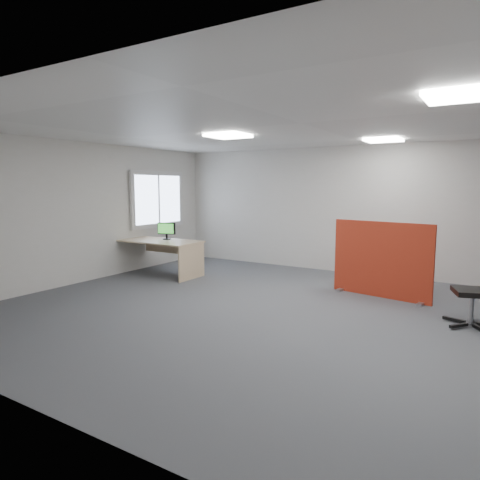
% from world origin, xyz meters
% --- Properties ---
extents(floor, '(9.00, 9.00, 0.00)m').
position_xyz_m(floor, '(0.00, 0.00, 0.00)').
color(floor, '#4D5055').
rests_on(floor, ground).
extents(ceiling, '(9.00, 7.00, 0.02)m').
position_xyz_m(ceiling, '(0.00, 0.00, 2.70)').
color(ceiling, white).
rests_on(ceiling, wall_back).
extents(wall_back, '(9.00, 0.02, 2.70)m').
position_xyz_m(wall_back, '(0.00, 3.50, 1.35)').
color(wall_back, silver).
rests_on(wall_back, floor).
extents(wall_front, '(9.00, 0.02, 2.70)m').
position_xyz_m(wall_front, '(0.00, -3.50, 1.35)').
color(wall_front, silver).
rests_on(wall_front, floor).
extents(wall_left, '(0.02, 7.00, 2.70)m').
position_xyz_m(wall_left, '(-4.50, 0.00, 1.35)').
color(wall_left, silver).
rests_on(wall_left, floor).
extents(window, '(0.06, 1.70, 1.30)m').
position_xyz_m(window, '(-4.44, 2.00, 1.55)').
color(window, white).
rests_on(window, wall_left).
extents(ceiling_lights, '(4.10, 4.10, 0.04)m').
position_xyz_m(ceiling_lights, '(0.33, 0.67, 2.67)').
color(ceiling_lights, white).
rests_on(ceiling_lights, ceiling).
extents(red_divider, '(1.68, 0.35, 1.27)m').
position_xyz_m(red_divider, '(0.72, 1.76, 0.63)').
color(red_divider, '#A02514').
rests_on(red_divider, floor).
extents(second_desk, '(1.74, 0.87, 0.73)m').
position_xyz_m(second_desk, '(-3.68, 1.24, 0.56)').
color(second_desk, '#D2B187').
rests_on(second_desk, floor).
extents(monitor_second, '(0.38, 0.18, 0.36)m').
position_xyz_m(monitor_second, '(-3.66, 1.40, 0.93)').
color(monitor_second, black).
rests_on(monitor_second, second_desk).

